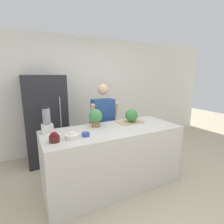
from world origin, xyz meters
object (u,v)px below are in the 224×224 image
at_px(bowl_small_blue, 86,134).
at_px(bowl_cream, 72,136).
at_px(watermelon, 131,116).
at_px(potted_plant, 96,117).
at_px(person, 103,125).
at_px(bowl_cherries, 54,138).
at_px(blender, 47,122).
at_px(refrigerator, 46,119).

bearing_deg(bowl_small_blue, bowl_cream, 178.73).
height_order(watermelon, potted_plant, potted_plant).
xyz_separation_m(bowl_cream, potted_plant, (0.47, 0.34, 0.12)).
distance_m(person, watermelon, 0.65).
bearing_deg(person, bowl_small_blue, -127.85).
relative_size(bowl_small_blue, potted_plant, 0.37).
bearing_deg(person, watermelon, -60.78).
distance_m(watermelon, bowl_small_blue, 0.98).
relative_size(bowl_cherries, blender, 0.34).
xyz_separation_m(refrigerator, bowl_small_blue, (0.32, -1.49, 0.10)).
bearing_deg(potted_plant, bowl_small_blue, -129.79).
relative_size(refrigerator, bowl_cherries, 13.85).
bearing_deg(person, blender, -158.44).
relative_size(refrigerator, potted_plant, 6.20).
bearing_deg(refrigerator, watermelon, -43.96).
relative_size(refrigerator, bowl_cream, 9.72).
relative_size(person, potted_plant, 5.64).
height_order(bowl_cream, blender, blender).
xyz_separation_m(bowl_cream, blender, (-0.24, 0.39, 0.12)).
xyz_separation_m(bowl_cherries, bowl_cream, (0.22, 0.02, -0.02)).
height_order(person, blender, person).
bearing_deg(watermelon, bowl_small_blue, -162.48).
distance_m(watermelon, bowl_cream, 1.15).
bearing_deg(potted_plant, person, 53.67).
xyz_separation_m(person, bowl_cream, (-0.82, -0.81, 0.17)).
bearing_deg(blender, bowl_small_blue, -42.89).
bearing_deg(watermelon, blender, 175.60).
height_order(bowl_small_blue, blender, blender).
bearing_deg(bowl_cream, refrigerator, 95.22).
height_order(watermelon, bowl_cream, watermelon).
bearing_deg(potted_plant, blender, 176.19).
bearing_deg(watermelon, refrigerator, 136.04).
relative_size(bowl_cream, blender, 0.48).
bearing_deg(blender, bowl_cream, -58.20).
relative_size(bowl_cherries, bowl_cream, 0.70).
bearing_deg(blender, potted_plant, -3.81).
xyz_separation_m(refrigerator, watermelon, (1.25, -1.20, 0.19)).
distance_m(refrigerator, bowl_cherries, 1.52).
bearing_deg(bowl_cream, watermelon, 14.56).
bearing_deg(bowl_small_blue, watermelon, 17.52).
distance_m(person, bowl_cherries, 1.34).
distance_m(person, blender, 1.18).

